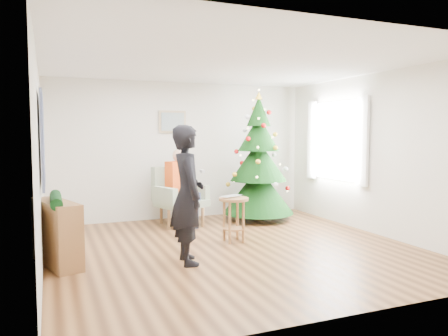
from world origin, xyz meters
name	(u,v)px	position (x,y,z in m)	size (l,w,h in m)	color
floor	(233,248)	(0.00, 0.00, 0.00)	(5.00, 5.00, 0.00)	brown
ceiling	(234,63)	(0.00, 0.00, 2.60)	(5.00, 5.00, 0.00)	white
wall_back	(182,151)	(0.00, 2.50, 1.30)	(5.00, 5.00, 0.00)	silver
wall_front	(347,172)	(0.00, -2.50, 1.30)	(5.00, 5.00, 0.00)	silver
wall_left	(39,161)	(-2.50, 0.00, 1.30)	(5.00, 5.00, 0.00)	silver
wall_right	(376,154)	(2.50, 0.00, 1.30)	(5.00, 5.00, 0.00)	silver
window_panel	(337,141)	(2.47, 1.00, 1.50)	(0.04, 1.30, 1.40)	white
curtains	(335,141)	(2.44, 1.00, 1.50)	(0.05, 1.75, 1.50)	white
christmas_tree	(258,163)	(1.27, 1.76, 1.08)	(1.33, 1.33, 2.40)	#3F2816
stool	(234,219)	(0.16, 0.36, 0.34)	(0.45, 0.45, 0.67)	brown
laptop	(234,197)	(0.16, 0.36, 0.68)	(0.37, 0.24, 0.03)	silver
armchair	(179,203)	(-0.25, 1.87, 0.39)	(0.99, 0.97, 1.04)	gray
seated_person	(181,186)	(-0.23, 1.81, 0.70)	(0.57, 0.73, 1.36)	navy
standing_man	(187,195)	(-0.80, -0.41, 0.87)	(0.63, 0.42, 1.74)	black
game_controller	(202,171)	(-0.62, -0.44, 1.16)	(0.04, 0.13, 0.04)	white
console	(57,233)	(-2.33, 0.10, 0.40)	(0.30, 1.00, 0.80)	brown
garland	(56,200)	(-2.33, 0.10, 0.82)	(0.14, 0.14, 0.90)	black
tapestry	(43,140)	(-2.46, 0.30, 1.55)	(0.03, 1.50, 1.15)	black
framed_picture	(172,122)	(-0.20, 2.46, 1.85)	(0.52, 0.05, 0.42)	tan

